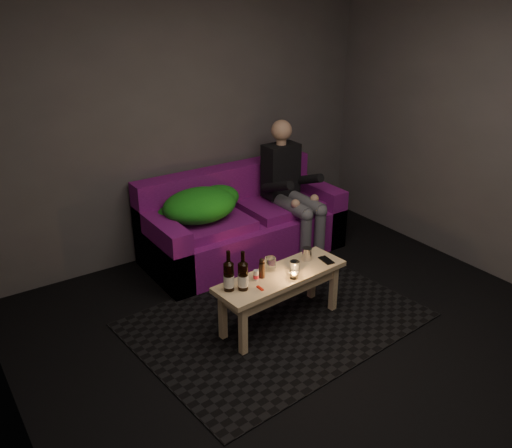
# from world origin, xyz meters

# --- Properties ---
(floor) EXTENTS (4.50, 4.50, 0.00)m
(floor) POSITION_xyz_m (0.00, 0.00, 0.00)
(floor) COLOR black
(floor) RESTS_ON ground
(room) EXTENTS (4.50, 4.50, 4.50)m
(room) POSITION_xyz_m (0.00, 0.47, 1.64)
(room) COLOR silver
(room) RESTS_ON ground
(rug) EXTENTS (2.28, 1.74, 0.01)m
(rug) POSITION_xyz_m (-0.08, 0.67, 0.00)
(rug) COLOR black
(rug) RESTS_ON floor
(sofa) EXTENTS (1.90, 0.86, 0.82)m
(sofa) POSITION_xyz_m (0.34, 1.82, 0.30)
(sofa) COLOR #650D60
(sofa) RESTS_ON floor
(green_blanket) EXTENTS (0.84, 0.57, 0.29)m
(green_blanket) POSITION_xyz_m (-0.09, 1.81, 0.62)
(green_blanket) COLOR #198C19
(green_blanket) RESTS_ON sofa
(person) EXTENTS (0.34, 0.79, 1.27)m
(person) POSITION_xyz_m (0.81, 1.66, 0.66)
(person) COLOR black
(person) RESTS_ON sofa
(coffee_table) EXTENTS (1.10, 0.43, 0.44)m
(coffee_table) POSITION_xyz_m (-0.08, 0.62, 0.36)
(coffee_table) COLOR tan
(coffee_table) RESTS_ON rug
(beer_bottle_a) EXTENTS (0.08, 0.08, 0.31)m
(beer_bottle_a) POSITION_xyz_m (-0.52, 0.64, 0.55)
(beer_bottle_a) COLOR black
(beer_bottle_a) RESTS_ON coffee_table
(beer_bottle_b) EXTENTS (0.08, 0.08, 0.30)m
(beer_bottle_b) POSITION_xyz_m (-0.43, 0.59, 0.55)
(beer_bottle_b) COLOR black
(beer_bottle_b) RESTS_ON coffee_table
(salt_shaker) EXTENTS (0.05, 0.05, 0.08)m
(salt_shaker) POSITION_xyz_m (-0.28, 0.65, 0.48)
(salt_shaker) COLOR silver
(salt_shaker) RESTS_ON coffee_table
(pepper_mill) EXTENTS (0.05, 0.05, 0.12)m
(pepper_mill) POSITION_xyz_m (-0.23, 0.66, 0.50)
(pepper_mill) COLOR black
(pepper_mill) RESTS_ON coffee_table
(tumbler_back) EXTENTS (0.09, 0.09, 0.10)m
(tumbler_back) POSITION_xyz_m (-0.11, 0.72, 0.49)
(tumbler_back) COLOR white
(tumbler_back) RESTS_ON coffee_table
(tealight) EXTENTS (0.06, 0.06, 0.05)m
(tealight) POSITION_xyz_m (-0.03, 0.51, 0.46)
(tealight) COLOR white
(tealight) RESTS_ON coffee_table
(tumbler_front) EXTENTS (0.08, 0.08, 0.09)m
(tumbler_front) POSITION_xyz_m (0.02, 0.58, 0.49)
(tumbler_front) COLOR white
(tumbler_front) RESTS_ON coffee_table
(steel_cup) EXTENTS (0.08, 0.08, 0.10)m
(steel_cup) POSITION_xyz_m (0.23, 0.69, 0.49)
(steel_cup) COLOR #AAACB1
(steel_cup) RESTS_ON coffee_table
(smartphone) EXTENTS (0.09, 0.15, 0.01)m
(smartphone) POSITION_xyz_m (0.35, 0.59, 0.44)
(smartphone) COLOR black
(smartphone) RESTS_ON coffee_table
(red_lighter) EXTENTS (0.02, 0.07, 0.01)m
(red_lighter) POSITION_xyz_m (-0.33, 0.53, 0.45)
(red_lighter) COLOR red
(red_lighter) RESTS_ON coffee_table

